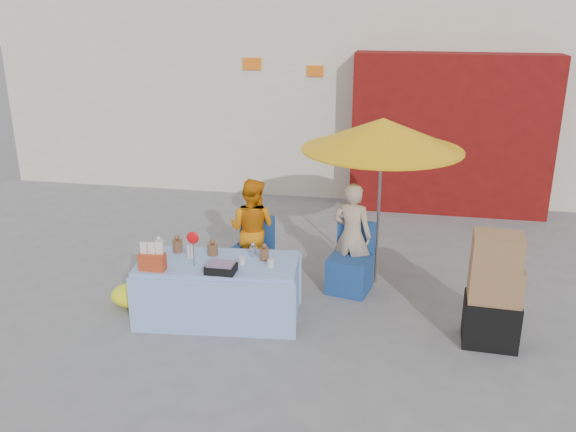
% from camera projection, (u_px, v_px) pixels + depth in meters
% --- Properties ---
extents(ground, '(80.00, 80.00, 0.00)m').
position_uv_depth(ground, '(262.00, 315.00, 6.89)').
color(ground, slate).
rests_on(ground, ground).
extents(backdrop, '(14.00, 8.00, 7.80)m').
position_uv_depth(backdrop, '(366.00, 15.00, 12.73)').
color(backdrop, silver).
rests_on(backdrop, ground).
extents(market_table, '(1.85, 1.01, 1.08)m').
position_uv_depth(market_table, '(218.00, 289.00, 6.74)').
color(market_table, '#94B9EE').
rests_on(market_table, ground).
extents(chair_left, '(0.57, 0.56, 0.85)m').
position_uv_depth(chair_left, '(250.00, 263.00, 7.64)').
color(chair_left, navy).
rests_on(chair_left, ground).
extents(chair_right, '(0.57, 0.56, 0.85)m').
position_uv_depth(chair_right, '(350.00, 271.00, 7.42)').
color(chair_right, navy).
rests_on(chair_right, ground).
extents(vendor_orange, '(0.73, 0.62, 1.32)m').
position_uv_depth(vendor_orange, '(252.00, 229.00, 7.63)').
color(vendor_orange, orange).
rests_on(vendor_orange, ground).
extents(vendor_beige, '(0.54, 0.41, 1.33)m').
position_uv_depth(vendor_beige, '(352.00, 236.00, 7.41)').
color(vendor_beige, tan).
rests_on(vendor_beige, ground).
extents(umbrella, '(1.90, 1.90, 2.09)m').
position_uv_depth(umbrella, '(383.00, 135.00, 7.08)').
color(umbrella, gray).
rests_on(umbrella, ground).
extents(box_stack, '(0.57, 0.47, 1.21)m').
position_uv_depth(box_stack, '(494.00, 294.00, 6.16)').
color(box_stack, black).
rests_on(box_stack, ground).
extents(tarp_bundle, '(0.67, 0.59, 0.26)m').
position_uv_depth(tarp_bundle, '(135.00, 295.00, 7.09)').
color(tarp_bundle, '#FBFF1A').
rests_on(tarp_bundle, ground).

